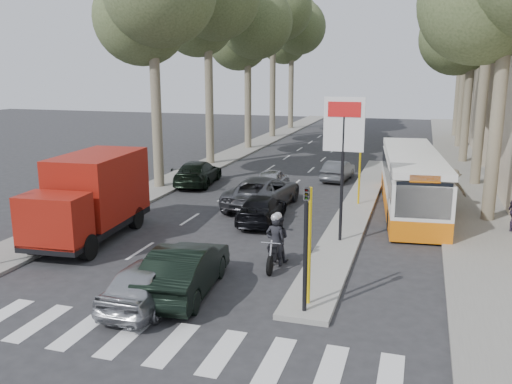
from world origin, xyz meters
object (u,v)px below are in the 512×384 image
silver_hatchback (151,281)px  motorcycle (276,241)px  city_bus (411,180)px  red_truck (92,196)px  dark_hatchback (185,269)px

silver_hatchback → motorcycle: size_ratio=1.83×
silver_hatchback → city_bus: size_ratio=0.37×
silver_hatchback → motorcycle: (2.59, 4.11, 0.17)m
silver_hatchback → red_truck: 7.08m
city_bus → motorcycle: 9.84m
dark_hatchback → motorcycle: (1.99, 3.11, 0.10)m
red_truck → city_bus: size_ratio=0.58×
red_truck → dark_hatchback: bearing=-38.3°
dark_hatchback → red_truck: bearing=-39.7°
dark_hatchback → motorcycle: size_ratio=2.08×
dark_hatchback → red_truck: red_truck is taller
dark_hatchback → city_bus: bearing=-123.2°
silver_hatchback → city_bus: bearing=-117.3°
silver_hatchback → red_truck: bearing=-43.2°
city_bus → silver_hatchback: bearing=-123.5°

